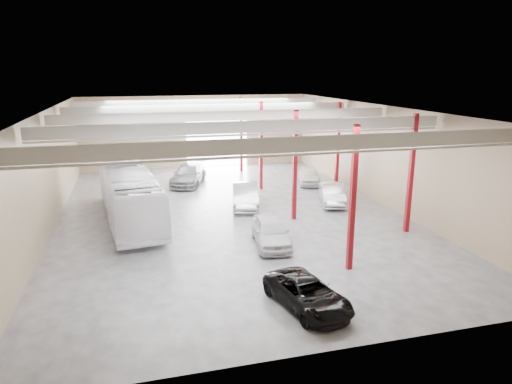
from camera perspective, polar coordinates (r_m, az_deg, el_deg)
name	(u,v)px	position (r m, az deg, el deg)	size (l,w,h in m)	color
depot_shell	(230,139)	(30.01, -3.31, 6.59)	(22.12, 32.12, 7.06)	#424247
coach_bus	(129,195)	(30.05, -15.54, -0.34)	(2.84, 12.12, 3.38)	white
black_sedan	(307,294)	(18.96, 6.44, -12.52)	(2.04, 4.42, 1.23)	black
car_row_a	(271,232)	(25.13, 1.88, -4.98)	(1.81, 4.49, 1.53)	silver
car_row_b	(245,195)	(32.11, -1.37, -0.41)	(1.74, 5.00, 1.65)	#AAAAAF
car_row_c	(188,174)	(38.95, -8.45, 2.18)	(2.30, 5.67, 1.65)	slate
car_right_near	(332,194)	(33.27, 9.48, -0.22)	(1.55, 4.46, 1.47)	#AFAFB4
car_right_far	(309,175)	(38.99, 6.62, 2.08)	(1.67, 4.14, 1.41)	silver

